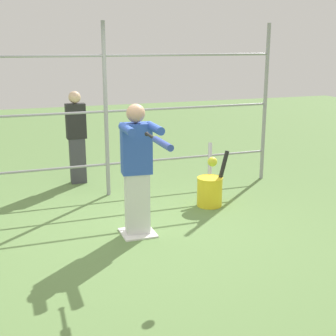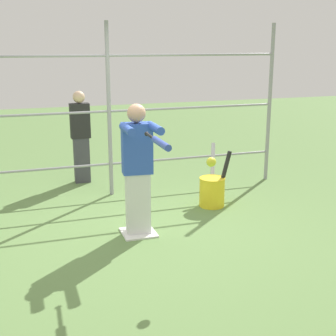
% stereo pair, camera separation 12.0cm
% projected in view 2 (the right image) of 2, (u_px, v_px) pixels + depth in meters
% --- Properties ---
extents(ground_plane, '(24.00, 24.00, 0.00)m').
position_uv_depth(ground_plane, '(139.00, 233.00, 5.67)').
color(ground_plane, '#608447').
extents(home_plate, '(0.40, 0.40, 0.02)m').
position_uv_depth(home_plate, '(139.00, 232.00, 5.67)').
color(home_plate, white).
rests_on(home_plate, ground).
extents(fence_backstop, '(5.35, 0.06, 2.54)m').
position_uv_depth(fence_backstop, '(109.00, 111.00, 6.81)').
color(fence_backstop, '#939399').
rests_on(fence_backstop, ground).
extents(batter, '(0.40, 0.55, 1.57)m').
position_uv_depth(batter, '(138.00, 166.00, 5.43)').
color(batter, silver).
rests_on(batter, ground).
extents(baseball_bat_swinging, '(0.08, 0.81, 0.07)m').
position_uv_depth(baseball_bat_swinging, '(159.00, 142.00, 4.50)').
color(baseball_bat_swinging, black).
extents(softball_in_flight, '(0.10, 0.10, 0.10)m').
position_uv_depth(softball_in_flight, '(211.00, 162.00, 4.57)').
color(softball_in_flight, yellow).
extents(bat_bucket, '(0.46, 0.71, 0.81)m').
position_uv_depth(bat_bucket, '(213.00, 190.00, 6.58)').
color(bat_bucket, yellow).
rests_on(bat_bucket, ground).
extents(bystander_behind_fence, '(0.31, 0.19, 1.50)m').
position_uv_depth(bystander_behind_fence, '(81.00, 136.00, 7.56)').
color(bystander_behind_fence, '#3F3F47').
rests_on(bystander_behind_fence, ground).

